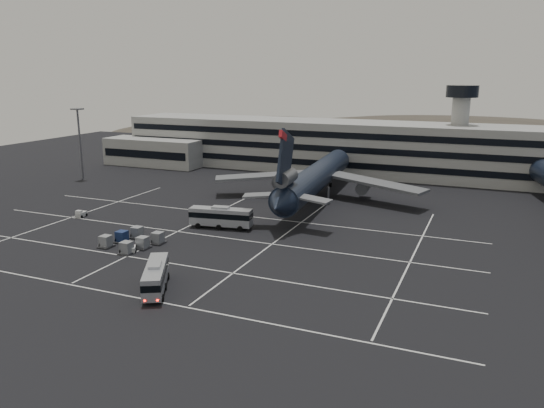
{
  "coord_description": "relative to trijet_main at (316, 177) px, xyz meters",
  "views": [
    {
      "loc": [
        43.88,
        -71.52,
        27.06
      ],
      "look_at": [
        9.29,
        10.4,
        5.0
      ],
      "focal_mm": 35.0,
      "sensor_mm": 36.0,
      "label": 1
    }
  ],
  "objects": [
    {
      "name": "uld_cluster",
      "position": [
        -17.61,
        -40.26,
        -4.31
      ],
      "size": [
        9.06,
        10.04,
        1.92
      ],
      "rotation": [
        0.0,
        0.0,
        -0.25
      ],
      "color": "#2D2D30",
      "rests_on": "ground"
    },
    {
      "name": "lightpole_left",
      "position": [
        -64.1,
        0.11,
        6.57
      ],
      "size": [
        2.4,
        2.4,
        18.28
      ],
      "color": "slate",
      "rests_on": "ground"
    },
    {
      "name": "tug_b",
      "position": [
        -15.59,
        -43.03,
        -4.7
      ],
      "size": [
        2.01,
        2.25,
        1.25
      ],
      "rotation": [
        0.0,
        0.0,
        0.55
      ],
      "color": "beige",
      "rests_on": "ground"
    },
    {
      "name": "tug_a",
      "position": [
        -37.54,
        -29.88,
        -4.63
      ],
      "size": [
        1.56,
        2.31,
        1.39
      ],
      "rotation": [
        0.0,
        0.0,
        0.12
      ],
      "color": "beige",
      "rests_on": "ground"
    },
    {
      "name": "bus_near",
      "position": [
        -3.49,
        -53.91,
        -3.26
      ],
      "size": [
        7.01,
        10.2,
        3.64
      ],
      "rotation": [
        0.0,
        0.0,
        0.5
      ],
      "color": "#9CA0A4",
      "rests_on": "ground"
    },
    {
      "name": "bus_far",
      "position": [
        -9.1,
        -25.95,
        -3.07
      ],
      "size": [
        11.56,
        4.41,
        3.99
      ],
      "rotation": [
        0.0,
        0.0,
        1.73
      ],
      "color": "#9CA0A4",
      "rests_on": "ground"
    },
    {
      "name": "lane_markings",
      "position": [
        -8.15,
        -34.16,
        -5.24
      ],
      "size": [
        90.0,
        55.62,
        0.01
      ],
      "color": "silver",
      "rests_on": "ground"
    },
    {
      "name": "hills",
      "position": [
        8.9,
        135.11,
        -17.32
      ],
      "size": [
        352.0,
        180.0,
        44.0
      ],
      "color": "#38332B",
      "rests_on": "ground"
    },
    {
      "name": "terminal",
      "position": [
        -12.04,
        36.26,
        1.68
      ],
      "size": [
        125.0,
        26.0,
        24.0
      ],
      "color": "gray",
      "rests_on": "ground"
    },
    {
      "name": "ground",
      "position": [
        -9.1,
        -34.89,
        -5.25
      ],
      "size": [
        260.0,
        260.0,
        0.0
      ],
      "primitive_type": "plane",
      "color": "black",
      "rests_on": "ground"
    },
    {
      "name": "trijet_main",
      "position": [
        0.0,
        0.0,
        0.0
      ],
      "size": [
        47.31,
        57.69,
        18.08
      ],
      "rotation": [
        0.0,
        0.0,
        0.08
      ],
      "color": "black",
      "rests_on": "ground"
    }
  ]
}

